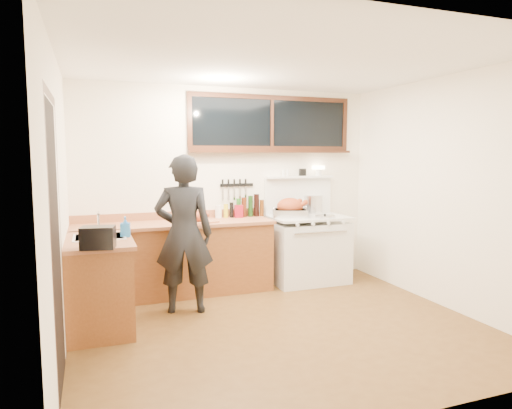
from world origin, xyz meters
name	(u,v)px	position (x,y,z in m)	size (l,w,h in m)	color
ground_plane	(280,328)	(0.00, 0.00, -0.01)	(4.00, 3.50, 0.02)	#553616
room_shell	(281,162)	(0.00, 0.00, 1.65)	(4.10, 3.60, 2.65)	white
counter_back	(175,258)	(-0.80, 1.45, 0.45)	(2.44, 0.64, 1.00)	brown
counter_left	(99,283)	(-1.70, 0.62, 0.45)	(0.64, 1.09, 0.90)	brown
sink_unit	(100,242)	(-1.68, 0.70, 0.85)	(0.50, 0.45, 0.37)	white
vintage_stove	(307,248)	(1.00, 1.41, 0.47)	(1.02, 0.74, 1.57)	white
back_window	(272,129)	(0.60, 1.72, 2.06)	(2.32, 0.13, 0.77)	black
left_doorway	(57,244)	(-1.99, -0.55, 1.09)	(0.02, 1.04, 2.17)	black
knife_strip	(236,186)	(0.08, 1.73, 1.31)	(0.46, 0.03, 0.28)	black
man	(184,234)	(-0.81, 0.79, 0.86)	(0.71, 0.55, 1.73)	black
soap_bottle	(125,227)	(-1.43, 0.64, 1.00)	(0.11, 0.11, 0.21)	#2A7BD2
toaster	(98,238)	(-1.70, 0.12, 1.00)	(0.32, 0.25, 0.20)	black
cutting_board	(198,218)	(-0.53, 1.32, 0.95)	(0.50, 0.44, 0.14)	#A66541
roast_turkey	(290,209)	(0.75, 1.44, 1.00)	(0.54, 0.48, 0.25)	silver
stockpot	(313,204)	(1.22, 1.69, 1.03)	(0.36, 0.36, 0.25)	silver
saucepan	(295,209)	(0.95, 1.70, 0.96)	(0.18, 0.29, 0.12)	silver
pot_lid	(325,216)	(1.17, 1.24, 0.91)	(0.32, 0.32, 0.04)	silver
coffee_tin	(239,211)	(0.08, 1.60, 0.98)	(0.12, 0.10, 0.17)	maroon
pitcher	(218,212)	(-0.18, 1.65, 0.98)	(0.10, 0.10, 0.17)	white
bottle_cluster	(246,207)	(0.20, 1.63, 1.03)	(0.56, 0.07, 0.30)	black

